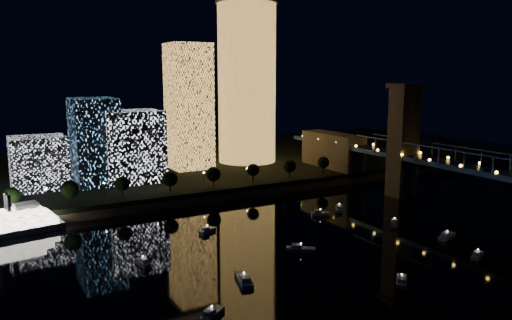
% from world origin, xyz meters
% --- Properties ---
extents(ground, '(520.00, 520.00, 0.00)m').
position_xyz_m(ground, '(0.00, 0.00, 0.00)').
color(ground, black).
rests_on(ground, ground).
extents(far_bank, '(420.00, 160.00, 5.00)m').
position_xyz_m(far_bank, '(0.00, 160.00, 2.50)').
color(far_bank, black).
rests_on(far_bank, ground).
extents(seawall, '(420.00, 6.00, 3.00)m').
position_xyz_m(seawall, '(0.00, 82.00, 1.50)').
color(seawall, '#6B5E4C').
rests_on(seawall, ground).
extents(tower_cylindrical, '(34.00, 34.00, 88.60)m').
position_xyz_m(tower_cylindrical, '(33.67, 138.16, 49.42)').
color(tower_cylindrical, '#FFB551').
rests_on(tower_cylindrical, far_bank).
extents(tower_rectangular, '(20.28, 20.28, 64.54)m').
position_xyz_m(tower_rectangular, '(-2.25, 134.92, 37.27)').
color(tower_rectangular, '#FFB551').
rests_on(tower_rectangular, far_bank).
extents(midrise_blocks, '(99.77, 32.40, 38.51)m').
position_xyz_m(midrise_blocks, '(-63.71, 120.75, 20.81)').
color(midrise_blocks, white).
rests_on(midrise_blocks, far_bank).
extents(truss_bridge, '(13.00, 266.00, 50.00)m').
position_xyz_m(truss_bridge, '(65.00, 3.72, 16.25)').
color(truss_bridge, '#18264F').
rests_on(truss_bridge, ground).
extents(motorboats, '(101.47, 81.38, 2.78)m').
position_xyz_m(motorboats, '(-8.92, 8.18, 0.81)').
color(motorboats, silver).
rests_on(motorboats, ground).
extents(esplanade_trees, '(165.48, 6.97, 8.98)m').
position_xyz_m(esplanade_trees, '(-28.14, 88.00, 10.47)').
color(esplanade_trees, black).
rests_on(esplanade_trees, far_bank).
extents(street_lamps, '(132.70, 0.70, 5.65)m').
position_xyz_m(street_lamps, '(-34.00, 94.00, 9.02)').
color(street_lamps, black).
rests_on(street_lamps, far_bank).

